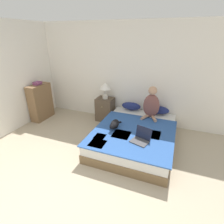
# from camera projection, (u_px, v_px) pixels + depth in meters

# --- Properties ---
(ground_plane) EXTENTS (16.00, 16.00, 0.00)m
(ground_plane) POSITION_uv_depth(u_px,v_px,m) (42.00, 222.00, 2.27)
(ground_plane) COLOR tan
(wall_back) EXTENTS (5.60, 0.05, 2.55)m
(wall_back) POSITION_uv_depth(u_px,v_px,m) (123.00, 74.00, 4.57)
(wall_back) COLOR white
(wall_back) RESTS_ON ground_plane
(wall_side) EXTENTS (0.05, 4.29, 2.55)m
(wall_side) POSITION_uv_depth(u_px,v_px,m) (1.00, 81.00, 3.92)
(wall_side) COLOR white
(wall_side) RESTS_ON ground_plane
(bed) EXTENTS (1.63, 2.10, 0.39)m
(bed) POSITION_uv_depth(u_px,v_px,m) (135.00, 136.00, 3.83)
(bed) COLOR brown
(bed) RESTS_ON ground_plane
(pillow_near) EXTENTS (0.51, 0.21, 0.20)m
(pillow_near) POSITION_uv_depth(u_px,v_px,m) (131.00, 106.00, 4.61)
(pillow_near) COLOR navy
(pillow_near) RESTS_ON bed
(pillow_far) EXTENTS (0.51, 0.21, 0.20)m
(pillow_far) POSITION_uv_depth(u_px,v_px,m) (159.00, 110.00, 4.38)
(pillow_far) COLOR navy
(pillow_far) RESTS_ON bed
(person_sitting) EXTENTS (0.39, 0.38, 0.76)m
(person_sitting) POSITION_uv_depth(u_px,v_px,m) (151.00, 104.00, 4.11)
(person_sitting) COLOR brown
(person_sitting) RESTS_ON bed
(cat_tabby) EXTENTS (0.19, 0.51, 0.18)m
(cat_tabby) POSITION_uv_depth(u_px,v_px,m) (114.00, 124.00, 3.71)
(cat_tabby) COLOR black
(cat_tabby) RESTS_ON bed
(laptop_open) EXTENTS (0.39, 0.37, 0.25)m
(laptop_open) POSITION_uv_depth(u_px,v_px,m) (141.00, 139.00, 3.27)
(laptop_open) COLOR #424247
(laptop_open) RESTS_ON bed
(nightstand) EXTENTS (0.45, 0.41, 0.64)m
(nightstand) POSITION_uv_depth(u_px,v_px,m) (105.00, 109.00, 4.86)
(nightstand) COLOR brown
(nightstand) RESTS_ON ground_plane
(table_lamp) EXTENTS (0.30, 0.30, 0.44)m
(table_lamp) POSITION_uv_depth(u_px,v_px,m) (105.00, 87.00, 4.59)
(table_lamp) COLOR beige
(table_lamp) RESTS_ON nightstand
(bookshelf) EXTENTS (0.29, 0.67, 0.99)m
(bookshelf) POSITION_uv_depth(u_px,v_px,m) (41.00, 102.00, 4.89)
(bookshelf) COLOR brown
(bookshelf) RESTS_ON ground_plane
(book_stack_top) EXTENTS (0.17, 0.21, 0.08)m
(book_stack_top) POSITION_uv_depth(u_px,v_px,m) (37.00, 83.00, 4.67)
(book_stack_top) COLOR #844270
(book_stack_top) RESTS_ON bookshelf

